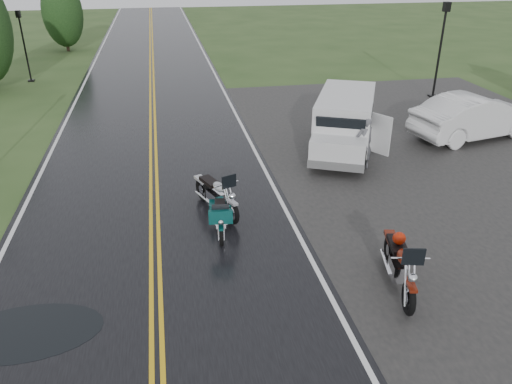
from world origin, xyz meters
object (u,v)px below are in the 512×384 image
(motorcycle_red, at_px, (411,286))
(lamp_post_far_right, at_px, (440,51))
(lamp_post_far_left, at_px, (25,47))
(van_white, at_px, (315,137))
(person_at_van, at_px, (364,144))
(motorcycle_silver, at_px, (232,203))
(motorcycle_teal, at_px, (221,228))
(sedan_white, at_px, (475,117))

(motorcycle_red, distance_m, lamp_post_far_right, 18.22)
(motorcycle_red, height_order, lamp_post_far_left, lamp_post_far_left)
(van_white, height_order, lamp_post_far_left, lamp_post_far_left)
(van_white, relative_size, person_at_van, 2.92)
(motorcycle_silver, relative_size, van_white, 0.44)
(motorcycle_teal, xyz_separation_m, person_at_van, (5.47, 4.11, 0.37))
(van_white, xyz_separation_m, person_at_van, (1.56, -0.59, -0.14))
(motorcycle_red, height_order, motorcycle_silver, motorcycle_red)
(motorcycle_teal, bearing_deg, sedan_white, 35.81)
(van_white, bearing_deg, lamp_post_far_right, 65.87)
(motorcycle_teal, bearing_deg, van_white, 56.35)
(sedan_white, bearing_deg, motorcycle_teal, 107.79)
(motorcycle_teal, bearing_deg, lamp_post_far_left, 119.47)
(motorcycle_silver, height_order, sedan_white, sedan_white)
(motorcycle_silver, bearing_deg, motorcycle_red, -77.36)
(motorcycle_teal, relative_size, van_white, 0.35)
(motorcycle_silver, bearing_deg, motorcycle_teal, -134.03)
(motorcycle_silver, height_order, van_white, van_white)
(motorcycle_teal, xyz_separation_m, motorcycle_silver, (0.43, 1.05, 0.14))
(motorcycle_red, relative_size, lamp_post_far_left, 0.64)
(sedan_white, distance_m, lamp_post_far_left, 23.91)
(motorcycle_teal, bearing_deg, person_at_van, 43.02)
(motorcycle_silver, xyz_separation_m, van_white, (3.48, 3.64, 0.37))
(motorcycle_silver, relative_size, lamp_post_far_right, 0.51)
(van_white, relative_size, lamp_post_far_right, 1.16)
(sedan_white, relative_size, lamp_post_far_right, 1.12)
(motorcycle_silver, distance_m, lamp_post_far_left, 20.91)
(van_white, xyz_separation_m, sedan_white, (7.16, 1.62, -0.20))
(lamp_post_far_right, bearing_deg, motorcycle_red, -120.22)
(motorcycle_teal, bearing_deg, motorcycle_red, -38.07)
(person_at_van, distance_m, lamp_post_far_right, 10.96)
(lamp_post_far_left, xyz_separation_m, lamp_post_far_right, (21.22, -7.58, 0.38))
(person_at_van, xyz_separation_m, sedan_white, (5.59, 2.21, -0.06))
(motorcycle_silver, xyz_separation_m, lamp_post_far_left, (-9.02, 18.82, 1.27))
(motorcycle_teal, height_order, lamp_post_far_left, lamp_post_far_left)
(motorcycle_teal, xyz_separation_m, lamp_post_far_right, (12.62, 12.29, 1.79))
(motorcycle_silver, height_order, lamp_post_far_right, lamp_post_far_right)
(motorcycle_red, distance_m, sedan_white, 12.31)
(sedan_white, bearing_deg, motorcycle_red, 130.09)
(motorcycle_red, bearing_deg, lamp_post_far_right, 72.51)
(motorcycle_teal, height_order, motorcycle_silver, motorcycle_silver)
(lamp_post_far_right, bearing_deg, motorcycle_teal, -135.76)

